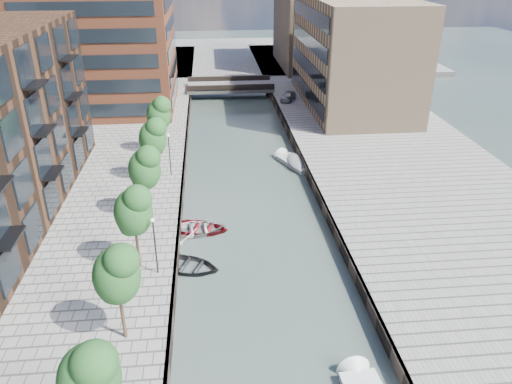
{
  "coord_description": "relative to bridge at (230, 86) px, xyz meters",
  "views": [
    {
      "loc": [
        -3.33,
        -4.0,
        20.43
      ],
      "look_at": [
        0.0,
        30.45,
        3.5
      ],
      "focal_mm": 35.0,
      "sensor_mm": 36.0,
      "label": 1
    }
  ],
  "objects": [
    {
      "name": "water",
      "position": [
        0.0,
        -32.0,
        -1.39
      ],
      "size": [
        300.0,
        300.0,
        0.0
      ],
      "primitive_type": "plane",
      "color": "#38473F",
      "rests_on": "ground"
    },
    {
      "name": "quay_right",
      "position": [
        16.0,
        -32.0,
        -0.89
      ],
      "size": [
        20.0,
        140.0,
        1.0
      ],
      "primitive_type": "cube",
      "color": "gray",
      "rests_on": "ground"
    },
    {
      "name": "quay_wall_left",
      "position": [
        -6.1,
        -32.0,
        -0.89
      ],
      "size": [
        0.25,
        140.0,
        1.0
      ],
      "primitive_type": "cube",
      "color": "#332823",
      "rests_on": "ground"
    },
    {
      "name": "quay_wall_right",
      "position": [
        6.1,
        -32.0,
        -0.89
      ],
      "size": [
        0.25,
        140.0,
        1.0
      ],
      "primitive_type": "cube",
      "color": "#332823",
      "rests_on": "ground"
    },
    {
      "name": "far_closure",
      "position": [
        0.0,
        28.0,
        -0.89
      ],
      "size": [
        80.0,
        40.0,
        1.0
      ],
      "primitive_type": "cube",
      "color": "gray",
      "rests_on": "ground"
    },
    {
      "name": "tan_block_near",
      "position": [
        16.0,
        -10.0,
        6.61
      ],
      "size": [
        12.0,
        25.0,
        14.0
      ],
      "primitive_type": "cube",
      "color": "#977B5C",
      "rests_on": "quay_right"
    },
    {
      "name": "tan_block_far",
      "position": [
        16.0,
        16.0,
        7.61
      ],
      "size": [
        12.0,
        20.0,
        16.0
      ],
      "primitive_type": "cube",
      "color": "#977B5C",
      "rests_on": "quay_right"
    },
    {
      "name": "bridge",
      "position": [
        0.0,
        0.0,
        0.0
      ],
      "size": [
        13.0,
        6.0,
        1.3
      ],
      "color": "gray",
      "rests_on": "ground"
    },
    {
      "name": "tree_1",
      "position": [
        -8.5,
        -61.0,
        3.92
      ],
      "size": [
        2.5,
        2.5,
        5.95
      ],
      "color": "#382619",
      "rests_on": "quay_left"
    },
    {
      "name": "tree_2",
      "position": [
        -8.5,
        -54.0,
        3.92
      ],
      "size": [
        2.5,
        2.5,
        5.95
      ],
      "color": "#382619",
      "rests_on": "quay_left"
    },
    {
      "name": "tree_3",
      "position": [
        -8.5,
        -47.0,
        3.92
      ],
      "size": [
        2.5,
        2.5,
        5.95
      ],
      "color": "#382619",
      "rests_on": "quay_left"
    },
    {
      "name": "tree_4",
      "position": [
        -8.5,
        -40.0,
        3.92
      ],
      "size": [
        2.5,
        2.5,
        5.95
      ],
      "color": "#382619",
      "rests_on": "quay_left"
    },
    {
      "name": "tree_5",
      "position": [
        -8.5,
        -33.0,
        3.92
      ],
      "size": [
        2.5,
        2.5,
        5.95
      ],
      "color": "#382619",
      "rests_on": "quay_left"
    },
    {
      "name": "tree_6",
      "position": [
        -8.5,
        -26.0,
        3.92
      ],
      "size": [
        2.5,
        2.5,
        5.95
      ],
      "color": "#382619",
      "rests_on": "quay_left"
    },
    {
      "name": "lamp_1",
      "position": [
        -7.2,
        -48.0,
        2.12
      ],
      "size": [
        0.24,
        0.24,
        4.12
      ],
      "color": "black",
      "rests_on": "quay_left"
    },
    {
      "name": "lamp_2",
      "position": [
        -7.2,
        -32.0,
        2.12
      ],
      "size": [
        0.24,
        0.24,
        4.12
      ],
      "color": "black",
      "rests_on": "quay_left"
    },
    {
      "name": "sloop_2",
      "position": [
        -4.54,
        -41.11,
        -1.39
      ],
      "size": [
        5.47,
        4.51,
        0.99
      ],
      "primitive_type": "imported",
      "rotation": [
        0.0,
        0.0,
        1.31
      ],
      "color": "maroon",
      "rests_on": "ground"
    },
    {
      "name": "sloop_3",
      "position": [
        -4.83,
        -41.34,
        -1.39
      ],
      "size": [
        5.39,
        4.17,
        1.03
      ],
      "primitive_type": "imported",
      "rotation": [
        0.0,
        0.0,
        1.7
      ],
      "color": "silver",
      "rests_on": "ground"
    },
    {
      "name": "sloop_4",
      "position": [
        -5.33,
        -46.31,
        -1.39
      ],
      "size": [
        5.71,
        4.97,
        0.99
      ],
      "primitive_type": "imported",
      "rotation": [
        0.0,
        0.0,
        1.18
      ],
      "color": "black",
      "rests_on": "ground"
    },
    {
      "name": "motorboat_4",
      "position": [
        5.2,
        -28.04,
        -1.17
      ],
      "size": [
        3.82,
        5.66,
        1.79
      ],
      "color": "#AEAFAD",
      "rests_on": "ground"
    },
    {
      "name": "car",
      "position": [
        7.88,
        -7.41,
        0.25
      ],
      "size": [
        2.94,
        4.05,
        1.28
      ],
      "primitive_type": "imported",
      "rotation": [
        0.0,
        0.0,
        -0.43
      ],
      "color": "gray",
      "rests_on": "quay_right"
    }
  ]
}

